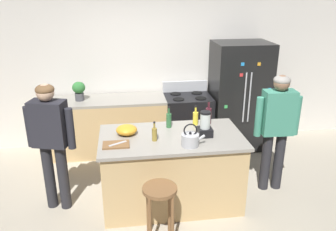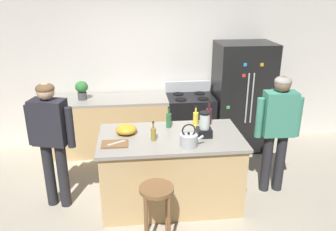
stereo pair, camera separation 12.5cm
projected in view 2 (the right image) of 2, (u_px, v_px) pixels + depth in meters
ground_plane at (170, 201)px, 4.42m from camera, size 14.00×14.00×0.00m
back_wall at (158, 66)px, 5.76m from camera, size 8.00×0.10×2.70m
kitchen_island at (171, 169)px, 4.26m from camera, size 1.73×0.95×0.92m
back_counter_run at (112, 125)px, 5.62m from camera, size 2.00×0.64×0.92m
refrigerator at (242, 97)px, 5.64m from camera, size 0.90×0.73×1.78m
stove_range at (190, 122)px, 5.72m from camera, size 0.76×0.65×1.10m
person_by_island_left at (51, 135)px, 4.01m from camera, size 0.59×0.32×1.60m
person_by_sink_right at (278, 124)px, 4.34m from camera, size 0.59×0.24×1.59m
bar_stool at (157, 200)px, 3.53m from camera, size 0.36×0.36×0.69m
potted_plant at (82, 89)px, 5.35m from camera, size 0.20×0.20×0.30m
blender_appliance at (204, 126)px, 4.04m from camera, size 0.17×0.17×0.31m
bottle_olive_oil at (169, 120)px, 4.31m from camera, size 0.07×0.07×0.28m
bottle_soda at (196, 118)px, 4.39m from camera, size 0.07×0.07×0.26m
bottle_wine at (209, 116)px, 4.41m from camera, size 0.08×0.08×0.32m
bottle_vinegar at (153, 134)px, 3.95m from camera, size 0.06×0.06×0.24m
mixing_bowl at (126, 129)px, 4.14m from camera, size 0.26×0.26×0.12m
tea_kettle at (189, 140)px, 3.81m from camera, size 0.28×0.20×0.27m
cutting_board at (115, 144)px, 3.86m from camera, size 0.30×0.20×0.02m
chef_knife at (116, 143)px, 3.86m from camera, size 0.21×0.13×0.01m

